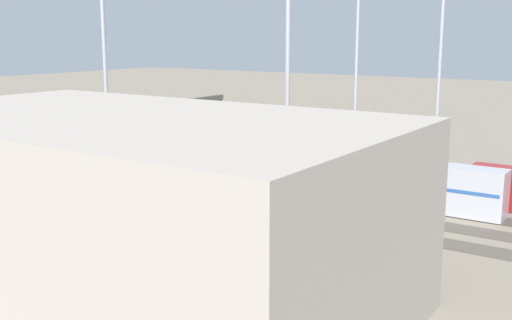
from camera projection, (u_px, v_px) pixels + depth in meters
name	position (u px, v px, depth m)	size (l,w,h in m)	color
ground_plane	(214.00, 171.00, 85.70)	(400.00, 400.00, 0.00)	#756B5B
track_bed_0	(264.00, 156.00, 95.85)	(140.00, 2.80, 0.12)	#3D3833
track_bed_1	(245.00, 162.00, 91.79)	(140.00, 2.80, 0.12)	#3D3833
track_bed_2	(225.00, 168.00, 87.72)	(140.00, 2.80, 0.12)	#4C443D
track_bed_3	(202.00, 174.00, 83.65)	(140.00, 2.80, 0.12)	#3D3833
track_bed_4	(177.00, 181.00, 79.59)	(140.00, 2.80, 0.12)	#4C443D
track_bed_5	(150.00, 189.00, 75.52)	(140.00, 2.80, 0.12)	#4C443D
train_on_track_3	(151.00, 148.00, 88.21)	(95.60, 3.06, 5.00)	#A8AAB2
train_on_track_2	(348.00, 169.00, 76.95)	(66.40, 3.06, 4.40)	maroon
train_on_track_4	(90.00, 149.00, 87.83)	(71.40, 3.00, 5.00)	#A8AAB2
light_mast_0	(358.00, 25.00, 87.54)	(2.80, 0.70, 31.61)	#9EA0A5
light_mast_1	(104.00, 47.00, 71.66)	(2.80, 0.70, 26.43)	#9EA0A5
light_mast_2	(441.00, 40.00, 80.15)	(2.80, 0.70, 27.77)	#9EA0A5
light_mast_3	(288.00, 25.00, 58.79)	(2.80, 0.70, 30.78)	#9EA0A5
signal_gantry	(158.00, 111.00, 89.61)	(0.70, 30.00, 8.80)	#4C4742
maintenance_shed	(126.00, 209.00, 43.21)	(37.44, 21.68, 13.09)	#9E9389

